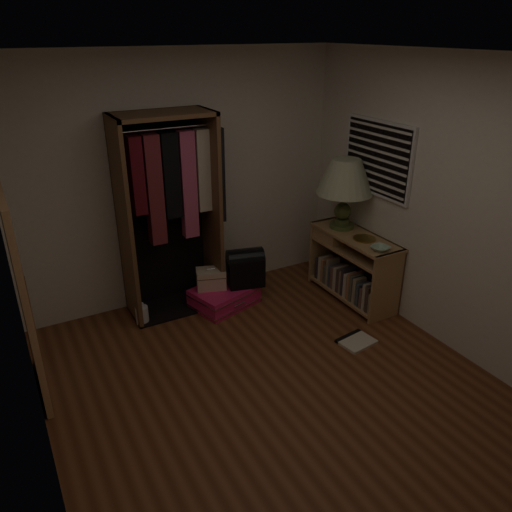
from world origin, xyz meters
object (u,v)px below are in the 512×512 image
object	(u,v)px
pink_suitcase	(224,296)
floor_mirror	(24,301)
white_jug	(142,314)
black_bag	(245,266)
console_bookshelf	(350,264)
open_wardrobe	(171,198)
train_case	(211,278)
table_lamp	(345,178)

from	to	relation	value
pink_suitcase	floor_mirror	bearing A→B (deg)	179.40
pink_suitcase	white_jug	world-z (taller)	white_jug
pink_suitcase	black_bag	xyz separation A→B (m)	(0.24, -0.04, 0.32)
console_bookshelf	black_bag	size ratio (longest dim) A/B	2.58
open_wardrobe	white_jug	world-z (taller)	open_wardrobe
floor_mirror	open_wardrobe	bearing A→B (deg)	27.23
white_jug	train_case	bearing A→B (deg)	0.22
floor_mirror	black_bag	distance (m)	2.26
black_bag	pink_suitcase	bearing A→B (deg)	-175.88
pink_suitcase	white_jug	distance (m)	0.89
floor_mirror	table_lamp	distance (m)	3.28
pink_suitcase	train_case	size ratio (longest dim) A/B	2.17
black_bag	floor_mirror	bearing A→B (deg)	-153.09
table_lamp	console_bookshelf	bearing A→B (deg)	-91.67
floor_mirror	white_jug	xyz separation A→B (m)	(1.04, 0.60, -0.75)
floor_mirror	pink_suitcase	world-z (taller)	floor_mirror
floor_mirror	white_jug	bearing A→B (deg)	30.07
open_wardrobe	floor_mirror	size ratio (longest dim) A/B	1.21
open_wardrobe	train_case	distance (m)	0.97
console_bookshelf	white_jug	world-z (taller)	console_bookshelf
floor_mirror	pink_suitcase	xyz separation A→B (m)	(1.93, 0.53, -0.75)
black_bag	table_lamp	distance (m)	1.41
console_bookshelf	black_bag	world-z (taller)	console_bookshelf
open_wardrobe	console_bookshelf	bearing A→B (deg)	-22.54
console_bookshelf	pink_suitcase	world-z (taller)	console_bookshelf
console_bookshelf	pink_suitcase	size ratio (longest dim) A/B	1.42
train_case	black_bag	world-z (taller)	black_bag
console_bookshelf	table_lamp	distance (m)	0.94
open_wardrobe	black_bag	xyz separation A→B (m)	(0.67, -0.28, -0.79)
open_wardrobe	black_bag	distance (m)	1.08
pink_suitcase	table_lamp	world-z (taller)	table_lamp
train_case	black_bag	distance (m)	0.39
black_bag	table_lamp	size ratio (longest dim) A/B	0.57
train_case	console_bookshelf	bearing A→B (deg)	-2.77
floor_mirror	black_bag	xyz separation A→B (m)	(2.17, 0.49, -0.43)
pink_suitcase	train_case	distance (m)	0.25
black_bag	white_jug	xyz separation A→B (m)	(-1.13, 0.11, -0.33)
open_wardrobe	white_jug	bearing A→B (deg)	-159.75
black_bag	table_lamp	bearing A→B (deg)	1.72
white_jug	open_wardrobe	bearing A→B (deg)	20.25
console_bookshelf	open_wardrobe	world-z (taller)	open_wardrobe
floor_mirror	black_bag	size ratio (longest dim) A/B	3.92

